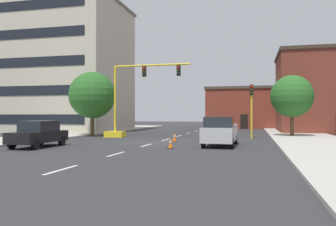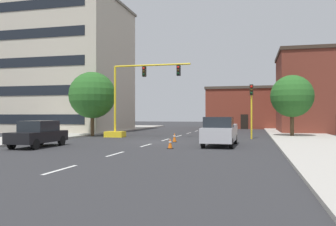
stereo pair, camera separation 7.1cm
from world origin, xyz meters
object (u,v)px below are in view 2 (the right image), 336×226
at_px(traffic_signal_gantry, 125,114).
at_px(traffic_light_pole_right, 251,99).
at_px(traffic_cone_roadside_b, 201,137).
at_px(pickup_truck_silver, 220,132).
at_px(tree_right_mid, 292,96).
at_px(traffic_cone_roadside_a, 170,143).
at_px(traffic_cone_roadside_c, 175,137).
at_px(sedan_black_near_left, 38,134).
at_px(tree_left_near, 92,95).

relative_size(traffic_signal_gantry, traffic_light_pole_right, 1.71).
relative_size(traffic_signal_gantry, traffic_cone_roadside_b, 12.49).
xyz_separation_m(traffic_signal_gantry, pickup_truck_silver, (9.60, -6.84, -1.22)).
xyz_separation_m(traffic_signal_gantry, tree_right_mid, (15.41, 3.99, 1.71)).
bearing_deg(traffic_light_pole_right, traffic_cone_roadside_b, -139.01).
xyz_separation_m(tree_right_mid, traffic_cone_roadside_a, (-8.67, -13.65, -3.57)).
height_order(traffic_signal_gantry, traffic_light_pole_right, traffic_signal_gantry).
height_order(pickup_truck_silver, traffic_cone_roadside_b, pickup_truck_silver).
xyz_separation_m(tree_right_mid, pickup_truck_silver, (-5.81, -10.83, -2.93)).
xyz_separation_m(traffic_cone_roadside_a, traffic_cone_roadside_c, (-0.90, 5.18, 0.04)).
distance_m(traffic_signal_gantry, sedan_black_near_left, 10.96).
bearing_deg(traffic_light_pole_right, sedan_black_near_left, -140.58).
relative_size(traffic_light_pole_right, traffic_cone_roadside_c, 6.48).
relative_size(tree_right_mid, traffic_cone_roadside_a, 8.87).
height_order(tree_right_mid, traffic_cone_roadside_b, tree_right_mid).
bearing_deg(traffic_signal_gantry, traffic_light_pole_right, 2.40).
relative_size(traffic_light_pole_right, traffic_cone_roadside_b, 7.31).
distance_m(pickup_truck_silver, traffic_cone_roadside_b, 4.38).
height_order(sedan_black_near_left, traffic_cone_roadside_b, sedan_black_near_left).
distance_m(traffic_light_pole_right, tree_left_near, 15.51).
bearing_deg(traffic_cone_roadside_a, pickup_truck_silver, 44.69).
xyz_separation_m(pickup_truck_silver, sedan_black_near_left, (-11.55, -3.87, -0.09)).
height_order(tree_right_mid, traffic_cone_roadside_a, tree_right_mid).
relative_size(traffic_light_pole_right, pickup_truck_silver, 0.88).
xyz_separation_m(traffic_cone_roadside_b, traffic_cone_roadside_c, (-1.89, -1.55, 0.04)).
distance_m(tree_left_near, pickup_truck_silver, 15.82).
relative_size(traffic_cone_roadside_a, traffic_cone_roadside_b, 1.02).
distance_m(sedan_black_near_left, traffic_cone_roadside_a, 8.78).
height_order(tree_left_near, traffic_cone_roadside_a, tree_left_near).
relative_size(pickup_truck_silver, traffic_cone_roadside_a, 8.15).
bearing_deg(traffic_light_pole_right, traffic_cone_roadside_c, -139.52).
distance_m(tree_left_near, traffic_cone_roadside_b, 12.76).
distance_m(tree_left_near, sedan_black_near_left, 12.22).
height_order(traffic_light_pole_right, tree_right_mid, tree_right_mid).
bearing_deg(traffic_cone_roadside_c, tree_left_near, 150.74).
bearing_deg(pickup_truck_silver, sedan_black_near_left, -161.47).
relative_size(tree_right_mid, traffic_cone_roadside_b, 9.02).
xyz_separation_m(tree_left_near, traffic_cone_roadside_c, (9.67, -5.42, -3.73)).
bearing_deg(traffic_cone_roadside_b, traffic_signal_gantry, 159.25).
xyz_separation_m(sedan_black_near_left, traffic_cone_roadside_b, (9.69, 7.78, -0.57)).
relative_size(tree_left_near, traffic_cone_roadside_b, 9.79).
bearing_deg(sedan_black_near_left, traffic_cone_roadside_a, 6.86).
distance_m(traffic_light_pole_right, traffic_cone_roadside_c, 8.28).
xyz_separation_m(traffic_light_pole_right, traffic_cone_roadside_b, (-3.93, -3.42, -3.21)).
distance_m(tree_left_near, tree_right_mid, 19.48).
xyz_separation_m(traffic_light_pole_right, traffic_cone_roadside_c, (-5.82, -4.97, -3.16)).
xyz_separation_m(tree_left_near, tree_right_mid, (19.23, 3.05, -0.19)).
distance_m(traffic_signal_gantry, traffic_cone_roadside_a, 11.93).
distance_m(traffic_light_pole_right, tree_right_mid, 5.14).
bearing_deg(pickup_truck_silver, tree_left_near, 149.92).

